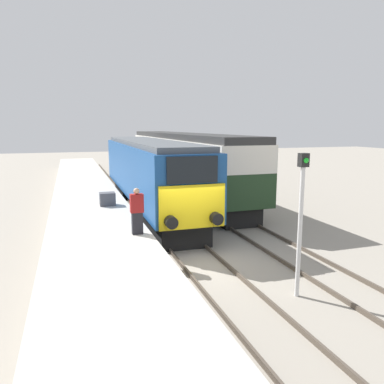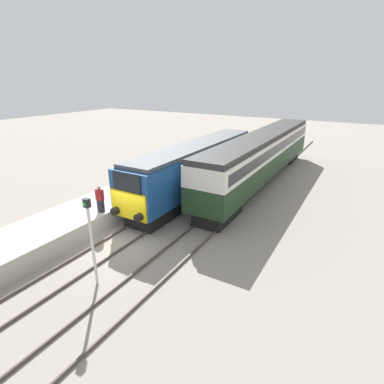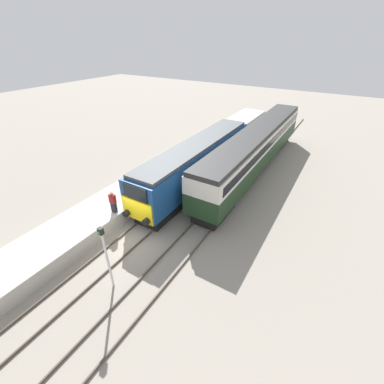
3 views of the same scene
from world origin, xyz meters
name	(u,v)px [view 2 (image 2 of 3)]	position (x,y,z in m)	size (l,w,h in m)	color
ground_plane	(121,240)	(0.00, 0.00, 0.00)	(120.00, 120.00, 0.00)	gray
platform_left	(158,182)	(-3.30, 8.00, 0.51)	(3.50, 50.00, 1.02)	#B7B2A8
rails_near_track	(172,208)	(0.00, 5.00, 0.07)	(1.51, 60.00, 0.14)	#4C4238
rails_far_track	(216,219)	(3.40, 5.00, 0.07)	(1.50, 60.00, 0.14)	#4C4238
locomotive	(197,166)	(0.00, 8.56, 2.20)	(2.70, 15.91, 3.91)	black
passenger_carriage	(263,153)	(3.40, 13.78, 2.55)	(2.75, 21.49, 4.19)	black
person_on_platform	(100,199)	(-2.03, 0.67, 1.81)	(0.44, 0.26, 1.59)	black
signal_post	(91,235)	(1.70, -3.30, 2.35)	(0.24, 0.28, 3.96)	silver
luggage_crate	(148,182)	(-2.53, 5.76, 1.32)	(0.70, 0.56, 0.60)	#4C4C51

